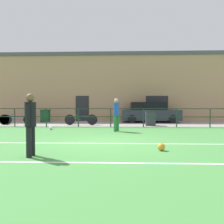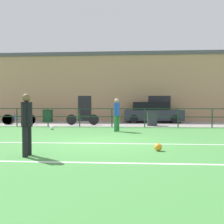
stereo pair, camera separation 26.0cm
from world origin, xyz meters
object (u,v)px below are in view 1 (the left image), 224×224
object	(u,v)px
parked_car_red	(150,113)
bicycle_parked_1	(81,119)
soccer_ball_spare	(51,128)
bicycle_parked_3	(16,120)
player_goalkeeper	(30,121)
player_striker	(116,113)
bicycle_parked_2	(16,119)
soccer_ball_match	(161,147)
trash_bin_0	(45,116)
trash_bin_1	(150,118)

from	to	relation	value
parked_car_red	bicycle_parked_1	world-z (taller)	parked_car_red
soccer_ball_spare	bicycle_parked_3	bearing A→B (deg)	138.44
player_goalkeeper	player_striker	world-z (taller)	player_striker
bicycle_parked_2	bicycle_parked_3	bearing A→B (deg)	180.00
parked_car_red	bicycle_parked_2	distance (m)	9.69
soccer_ball_match	trash_bin_0	size ratio (longest dim) A/B	0.24
soccer_ball_spare	bicycle_parked_3	size ratio (longest dim) A/B	0.09
soccer_ball_spare	bicycle_parked_1	xyz separation A→B (m)	(1.15, 2.90, 0.28)
player_striker	bicycle_parked_2	distance (m)	7.72
player_goalkeeper	bicycle_parked_1	bearing A→B (deg)	-179.33
parked_car_red	bicycle_parked_1	bearing A→B (deg)	-151.32
trash_bin_0	player_goalkeeper	bearing A→B (deg)	-73.59
player_goalkeeper	soccer_ball_spare	bearing A→B (deg)	-168.72
bicycle_parked_1	trash_bin_1	distance (m)	4.60
parked_car_red	bicycle_parked_2	world-z (taller)	parked_car_red
bicycle_parked_1	bicycle_parked_2	distance (m)	4.39
bicycle_parked_2	trash_bin_0	distance (m)	2.69
bicycle_parked_3	trash_bin_1	world-z (taller)	trash_bin_1
trash_bin_0	soccer_ball_spare	bearing A→B (deg)	-68.91
soccer_ball_match	trash_bin_1	distance (m)	8.32
player_goalkeeper	bicycle_parked_3	bearing A→B (deg)	-154.73
player_goalkeeper	bicycle_parked_1	size ratio (longest dim) A/B	0.76
soccer_ball_spare	parked_car_red	xyz separation A→B (m)	(6.07, 5.58, 0.65)
bicycle_parked_3	trash_bin_1	bearing A→B (deg)	-1.83
parked_car_red	trash_bin_0	xyz separation A→B (m)	(-8.11, -0.27, -0.25)
player_goalkeeper	bicycle_parked_2	world-z (taller)	player_goalkeeper
player_striker	trash_bin_1	world-z (taller)	player_striker
parked_car_red	bicycle_parked_3	size ratio (longest dim) A/B	1.90
parked_car_red	trash_bin_1	xyz separation A→B (m)	(-0.33, -2.98, -0.26)
soccer_ball_spare	player_goalkeeper	bearing A→B (deg)	-77.52
trash_bin_0	bicycle_parked_3	bearing A→B (deg)	-116.78
player_striker	player_goalkeeper	bearing A→B (deg)	-171.30
soccer_ball_match	soccer_ball_spare	world-z (taller)	soccer_ball_match
player_goalkeeper	trash_bin_0	size ratio (longest dim) A/B	1.74
bicycle_parked_1	bicycle_parked_3	size ratio (longest dim) A/B	0.95
parked_car_red	bicycle_parked_3	distance (m)	9.72
player_goalkeeper	trash_bin_1	distance (m)	10.16
trash_bin_0	bicycle_parked_2	bearing A→B (deg)	-116.22
player_goalkeeper	player_striker	distance (m)	6.33
bicycle_parked_2	player_striker	bearing A→B (deg)	-27.35
player_goalkeeper	trash_bin_0	bearing A→B (deg)	-164.78
soccer_ball_match	player_striker	bearing A→B (deg)	106.17
trash_bin_1	player_goalkeeper	bearing A→B (deg)	-114.91
soccer_ball_match	bicycle_parked_2	distance (m)	11.93
parked_car_red	trash_bin_1	distance (m)	3.00
soccer_ball_match	bicycle_parked_3	size ratio (longest dim) A/B	0.10
bicycle_parked_1	soccer_ball_spare	bearing A→B (deg)	-111.68
parked_car_red	bicycle_parked_2	bearing A→B (deg)	-163.88
soccer_ball_match	trash_bin_0	bearing A→B (deg)	122.92
player_striker	soccer_ball_match	world-z (taller)	player_striker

